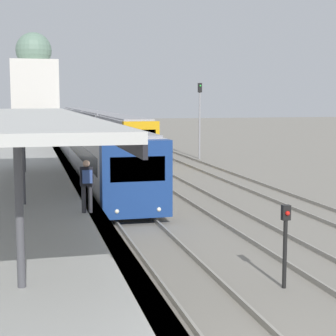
{
  "coord_description": "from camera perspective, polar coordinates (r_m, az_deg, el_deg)",
  "views": [
    {
      "loc": [
        -3.76,
        -7.24,
        4.52
      ],
      "look_at": [
        1.85,
        15.07,
        1.68
      ],
      "focal_mm": 60.0,
      "sensor_mm": 36.0,
      "label": 1
    }
  ],
  "objects": [
    {
      "name": "platform_canopy",
      "position": [
        19.42,
        -14.58,
        4.96
      ],
      "size": [
        4.0,
        21.82,
        3.05
      ],
      "color": "beige",
      "rests_on": "station_platform"
    },
    {
      "name": "signal_mast_far",
      "position": [
        42.47,
        3.24,
        5.7
      ],
      "size": [
        0.28,
        0.29,
        5.7
      ],
      "color": "gray",
      "rests_on": "ground_plane"
    },
    {
      "name": "train_near",
      "position": [
        50.9,
        -9.89,
        3.83
      ],
      "size": [
        2.56,
        62.69,
        3.17
      ],
      "color": "navy",
      "rests_on": "ground_plane"
    },
    {
      "name": "train_far",
      "position": [
        67.23,
        -7.76,
        4.61
      ],
      "size": [
        2.47,
        59.73,
        3.14
      ],
      "color": "gold",
      "rests_on": "ground_plane"
    },
    {
      "name": "signal_post_near",
      "position": [
        13.73,
        11.83,
        -6.92
      ],
      "size": [
        0.2,
        0.21,
        2.03
      ],
      "color": "black",
      "rests_on": "ground_plane"
    },
    {
      "name": "person_on_platform",
      "position": [
        17.68,
        -8.25,
        -1.4
      ],
      "size": [
        0.4,
        0.4,
        1.66
      ],
      "color": "#2D2D33",
      "rests_on": "station_platform"
    },
    {
      "name": "distant_domed_building",
      "position": [
        53.33,
        -13.37,
        7.32
      ],
      "size": [
        4.2,
        4.2,
        10.52
      ],
      "color": "silver",
      "rests_on": "ground_plane"
    }
  ]
}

